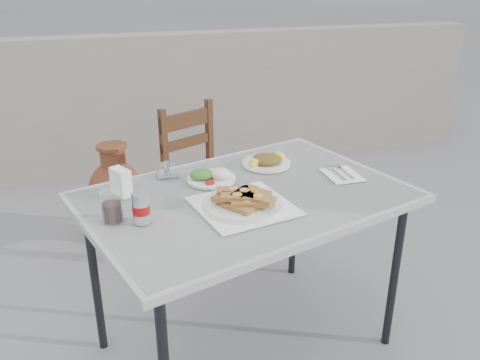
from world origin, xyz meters
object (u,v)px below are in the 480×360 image
object	(u,v)px
cafe_table	(246,205)
napkin_holder	(121,182)
salad_rice_plate	(211,176)
chair	(202,178)
cola_glass	(112,208)
condiment_caddy	(167,171)
terracotta_urn	(117,195)
soda_can	(141,208)
pide_plate	(243,199)
salad_chopped_plate	(267,161)

from	to	relation	value
cafe_table	napkin_holder	world-z (taller)	napkin_holder
salad_rice_plate	chair	xyz separation A→B (m)	(0.13, 0.82, -0.36)
cola_glass	napkin_holder	bearing A→B (deg)	77.28
condiment_caddy	cafe_table	bearing A→B (deg)	-44.58
salad_rice_plate	napkin_holder	size ratio (longest dim) A/B	1.89
terracotta_urn	soda_can	bearing A→B (deg)	-87.84
salad_rice_plate	terracotta_urn	size ratio (longest dim) A/B	0.34
salad_rice_plate	terracotta_urn	distance (m)	1.30
napkin_holder	chair	size ratio (longest dim) A/B	0.13
cafe_table	chair	size ratio (longest dim) A/B	1.67
cola_glass	napkin_holder	xyz separation A→B (m)	(0.05, 0.23, 0.01)
condiment_caddy	pide_plate	bearing A→B (deg)	-58.85
cola_glass	napkin_holder	size ratio (longest dim) A/B	1.02
pide_plate	salad_chopped_plate	distance (m)	0.48
cafe_table	salad_rice_plate	size ratio (longest dim) A/B	7.01
condiment_caddy	terracotta_urn	bearing A→B (deg)	102.39
salad_chopped_plate	soda_can	bearing A→B (deg)	-146.52
soda_can	cafe_table	bearing A→B (deg)	17.17
salad_chopped_plate	condiment_caddy	distance (m)	0.49
soda_can	cola_glass	size ratio (longest dim) A/B	1.02
condiment_caddy	chair	distance (m)	0.85
cafe_table	condiment_caddy	distance (m)	0.43
salad_chopped_plate	chair	xyz separation A→B (m)	(-0.18, 0.71, -0.36)
soda_can	condiment_caddy	size ratio (longest dim) A/B	1.24
cola_glass	cafe_table	bearing A→B (deg)	9.40
napkin_holder	condiment_caddy	world-z (taller)	napkin_holder
chair	terracotta_urn	bearing A→B (deg)	125.58
pide_plate	chair	distance (m)	1.19
cafe_table	cola_glass	bearing A→B (deg)	-170.60
soda_can	cola_glass	xyz separation A→B (m)	(-0.11, 0.05, -0.01)
salad_rice_plate	chair	world-z (taller)	chair
salad_rice_plate	cola_glass	size ratio (longest dim) A/B	1.86
napkin_holder	chair	distance (m)	1.09
cafe_table	soda_can	distance (m)	0.50
pide_plate	soda_can	bearing A→B (deg)	-176.89
pide_plate	condiment_caddy	size ratio (longest dim) A/B	4.46
condiment_caddy	chair	bearing A→B (deg)	66.35
terracotta_urn	salad_rice_plate	bearing A→B (deg)	-70.09
condiment_caddy	chair	world-z (taller)	chair
soda_can	cola_glass	bearing A→B (deg)	155.56
pide_plate	condiment_caddy	distance (m)	0.48
salad_rice_plate	salad_chopped_plate	size ratio (longest dim) A/B	0.94
cafe_table	pide_plate	size ratio (longest dim) A/B	3.57
soda_can	chair	world-z (taller)	soda_can
soda_can	napkin_holder	bearing A→B (deg)	101.29
cafe_table	cola_glass	world-z (taller)	cola_glass
napkin_holder	cola_glass	bearing A→B (deg)	-130.54
soda_can	salad_rice_plate	bearing A→B (deg)	42.92
napkin_holder	condiment_caddy	size ratio (longest dim) A/B	1.20
pide_plate	soda_can	world-z (taller)	soda_can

